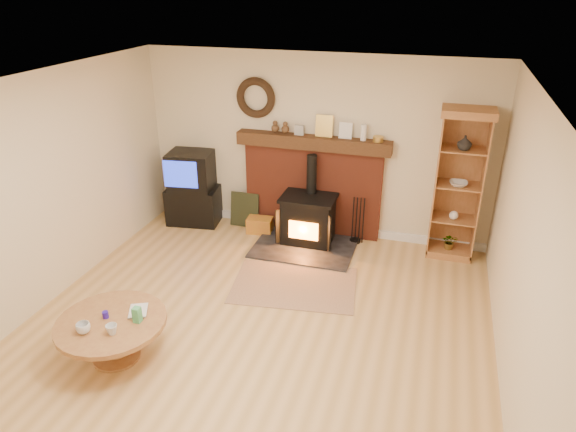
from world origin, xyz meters
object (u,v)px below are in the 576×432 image
(wood_stove, at_px, (308,221))
(coffee_table, at_px, (112,328))
(curio_cabinet, at_px, (458,185))
(tv_unit, at_px, (193,189))

(wood_stove, height_order, coffee_table, wood_stove)
(curio_cabinet, bearing_deg, tv_unit, -178.69)
(tv_unit, xyz_separation_m, curio_cabinet, (3.83, 0.09, 0.48))
(curio_cabinet, xyz_separation_m, coffee_table, (-3.16, -3.22, -0.65))
(wood_stove, distance_m, curio_cabinet, 2.09)
(tv_unit, height_order, curio_cabinet, curio_cabinet)
(tv_unit, distance_m, curio_cabinet, 3.86)
(tv_unit, xyz_separation_m, coffee_table, (0.66, -3.14, -0.17))
(tv_unit, relative_size, curio_cabinet, 0.56)
(wood_stove, height_order, tv_unit, wood_stove)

